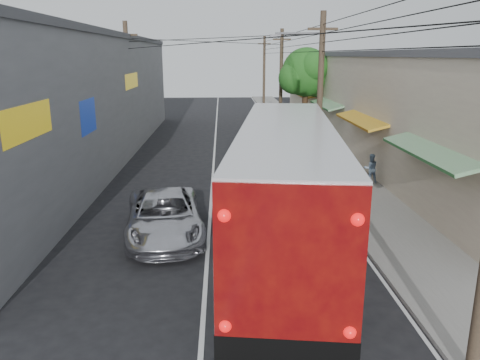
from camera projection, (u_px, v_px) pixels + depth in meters
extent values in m
plane|color=black|center=(202.00, 328.00, 10.67)|extent=(120.00, 120.00, 0.00)
cube|color=slate|center=(315.00, 151.00, 30.21)|extent=(3.00, 80.00, 0.12)
cube|color=beige|center=(377.00, 101.00, 31.55)|extent=(6.00, 40.00, 6.00)
cube|color=#4C4C51|center=(381.00, 54.00, 30.74)|extent=(6.20, 40.00, 0.30)
cube|color=#1A7527|center=(432.00, 150.00, 16.01)|extent=(1.39, 6.00, 0.46)
cube|color=#C27316|center=(364.00, 119.00, 23.73)|extent=(1.39, 6.00, 0.46)
cube|color=#1A7527|center=(329.00, 103.00, 31.45)|extent=(1.39, 6.00, 0.46)
cube|color=#C27316|center=(307.00, 94.00, 39.17)|extent=(1.39, 6.00, 0.46)
cube|color=#1A7527|center=(293.00, 87.00, 46.89)|extent=(1.39, 6.00, 0.46)
cube|color=gray|center=(65.00, 101.00, 26.82)|extent=(7.00, 36.00, 7.00)
cube|color=#4C4C51|center=(59.00, 35.00, 25.88)|extent=(7.20, 36.00, 0.30)
cube|color=yellow|center=(27.00, 122.00, 13.25)|extent=(0.12, 3.50, 1.00)
cube|color=#1433A5|center=(87.00, 116.00, 19.20)|extent=(0.12, 2.20, 1.40)
cube|color=yellow|center=(131.00, 81.00, 28.62)|extent=(0.12, 4.00, 0.90)
cylinder|color=#473828|center=(320.00, 99.00, 22.38)|extent=(0.28, 0.28, 8.00)
cube|color=#473828|center=(323.00, 29.00, 21.55)|extent=(1.40, 0.12, 0.12)
cylinder|color=#473828|center=(281.00, 82.00, 36.86)|extent=(0.28, 0.28, 8.00)
cube|color=#473828|center=(282.00, 39.00, 36.03)|extent=(1.40, 0.12, 0.12)
cylinder|color=#473828|center=(264.00, 74.00, 51.33)|extent=(0.28, 0.28, 8.00)
cube|color=#473828|center=(264.00, 44.00, 50.51)|extent=(1.40, 0.12, 0.12)
cylinder|color=#473828|center=(129.00, 89.00, 28.74)|extent=(0.28, 0.28, 8.00)
cube|color=#473828|center=(126.00, 35.00, 27.91)|extent=(1.40, 0.12, 0.12)
cylinder|color=#59595E|center=(299.00, 33.00, 21.56)|extent=(2.20, 0.10, 0.10)
cube|color=#59595E|center=(275.00, 36.00, 21.55)|extent=(0.50, 0.18, 0.12)
cylinder|color=#3F2B19|center=(305.00, 110.00, 35.51)|extent=(0.44, 0.44, 4.00)
sphere|color=#194C14|center=(306.00, 72.00, 34.78)|extent=(3.60, 3.60, 3.60)
sphere|color=#194C14|center=(317.00, 80.00, 35.55)|extent=(2.60, 2.60, 2.60)
sphere|color=#194C14|center=(295.00, 78.00, 34.47)|extent=(2.40, 2.40, 2.40)
sphere|color=#194C14|center=(314.00, 67.00, 33.73)|extent=(2.20, 2.20, 2.20)
sphere|color=#194C14|center=(300.00, 69.00, 35.59)|extent=(2.00, 2.00, 2.00)
cube|color=silver|center=(285.00, 205.00, 15.33)|extent=(4.49, 13.71, 2.13)
cube|color=black|center=(286.00, 154.00, 15.46)|extent=(4.23, 11.48, 1.12)
cube|color=silver|center=(287.00, 134.00, 14.72)|extent=(4.49, 13.71, 0.56)
cube|color=maroon|center=(289.00, 269.00, 8.59)|extent=(2.77, 0.44, 3.25)
cube|color=black|center=(286.00, 351.00, 9.04)|extent=(2.80, 0.47, 0.56)
sphere|color=red|center=(225.00, 326.00, 8.97)|extent=(0.25, 0.25, 0.25)
sphere|color=red|center=(350.00, 332.00, 8.77)|extent=(0.25, 0.25, 0.25)
sphere|color=red|center=(224.00, 216.00, 8.39)|extent=(0.25, 0.25, 0.25)
sphere|color=red|center=(358.00, 219.00, 8.19)|extent=(0.25, 0.25, 0.25)
cylinder|color=black|center=(226.00, 293.00, 11.10)|extent=(0.48, 1.16, 1.12)
cylinder|color=black|center=(346.00, 299.00, 10.87)|extent=(0.48, 1.16, 1.12)
cylinder|color=black|center=(250.00, 195.00, 18.87)|extent=(0.48, 1.16, 1.12)
cylinder|color=black|center=(320.00, 197.00, 18.64)|extent=(0.48, 1.16, 1.12)
cylinder|color=black|center=(252.00, 184.00, 20.49)|extent=(0.48, 1.16, 1.12)
cylinder|color=black|center=(317.00, 186.00, 20.26)|extent=(0.48, 1.16, 1.12)
imported|color=silver|center=(164.00, 215.00, 15.92)|extent=(3.19, 5.67, 1.50)
imported|color=#ABACB3|center=(289.00, 165.00, 23.17)|extent=(2.21, 5.19, 1.49)
imported|color=#232227|center=(265.00, 126.00, 35.72)|extent=(2.38, 4.65, 1.52)
imported|color=black|center=(272.00, 123.00, 38.09)|extent=(1.55, 4.24, 1.39)
imported|color=#CD6C9B|center=(314.00, 154.00, 25.15)|extent=(0.58, 0.41, 1.49)
imported|color=#829EBE|center=(371.00, 168.00, 22.23)|extent=(0.68, 0.53, 1.40)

